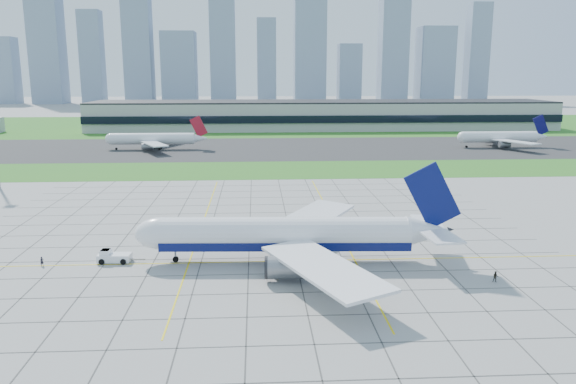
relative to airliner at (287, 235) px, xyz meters
name	(u,v)px	position (x,y,z in m)	size (l,w,h in m)	color
ground	(249,258)	(-6.52, 2.33, -4.67)	(1400.00, 1400.00, 0.00)	#9D9D98
grass_median	(252,170)	(-6.52, 92.33, -4.65)	(700.00, 35.00, 0.04)	#367722
asphalt_taxiway	(252,148)	(-6.52, 147.33, -4.64)	(700.00, 75.00, 0.04)	#383838
grass_far	(253,125)	(-6.52, 257.33, -4.65)	(700.00, 145.00, 0.04)	#367722
apron_markings	(252,239)	(-6.09, 13.42, -4.65)	(120.00, 130.00, 0.03)	#474744
terminal	(323,115)	(33.48, 232.20, 3.22)	(260.00, 43.00, 15.80)	#B7B7B2
city_skyline	(245,46)	(-15.23, 522.33, 54.42)	(523.00, 32.40, 160.00)	#8294AA
airliner	(287,235)	(0.00, 0.00, 0.00)	(54.29, 54.92, 17.08)	white
pushback_tug	(113,257)	(-29.32, 1.50, -3.69)	(7.94, 3.00, 2.19)	white
crew_near	(42,261)	(-40.55, 0.30, -3.89)	(0.57, 0.37, 1.56)	black
crew_far	(496,277)	(31.10, -11.24, -3.81)	(0.83, 0.65, 1.72)	#2A261C
distant_jet_1	(154,139)	(-47.28, 145.89, -0.18)	(39.97, 42.66, 14.08)	white
distant_jet_2	(501,137)	(99.80, 144.19, -0.19)	(37.38, 42.66, 14.08)	white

